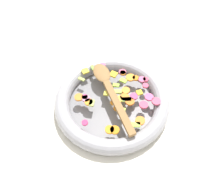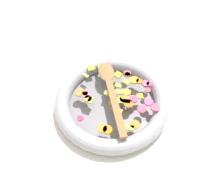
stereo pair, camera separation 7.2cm
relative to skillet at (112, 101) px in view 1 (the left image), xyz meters
name	(u,v)px [view 1 (the left image)]	position (x,y,z in m)	size (l,w,h in m)	color
ground_plane	(112,104)	(0.00, 0.00, -0.02)	(4.00, 4.00, 0.00)	silver
skillet	(112,101)	(0.00, 0.00, 0.00)	(0.39, 0.39, 0.05)	slate
chopped_vegetables	(120,95)	(-0.03, 0.00, 0.03)	(0.29, 0.29, 0.01)	orange
wooden_spoon	(109,88)	(0.01, -0.02, 0.04)	(0.16, 0.29, 0.01)	olive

